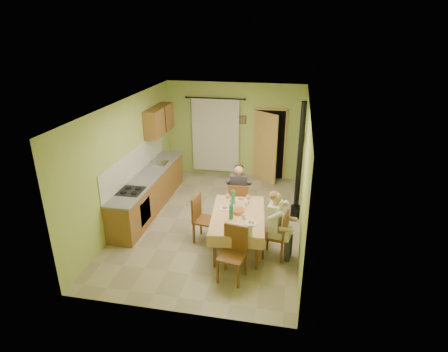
% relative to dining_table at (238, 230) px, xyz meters
% --- Properties ---
extents(floor, '(4.00, 6.00, 0.01)m').
position_rel_dining_table_xyz_m(floor, '(-0.74, 0.90, -0.38)').
color(floor, tan).
rests_on(floor, ground).
extents(room_shell, '(4.04, 6.04, 2.82)m').
position_rel_dining_table_xyz_m(room_shell, '(-0.74, 0.90, 1.44)').
color(room_shell, '#B3CB68').
rests_on(room_shell, ground).
extents(kitchen_run, '(0.64, 3.64, 1.56)m').
position_rel_dining_table_xyz_m(kitchen_run, '(-2.44, 1.30, 0.10)').
color(kitchen_run, brown).
rests_on(kitchen_run, ground).
extents(upper_cabinets, '(0.35, 1.40, 0.70)m').
position_rel_dining_table_xyz_m(upper_cabinets, '(-2.56, 2.60, 1.57)').
color(upper_cabinets, brown).
rests_on(upper_cabinets, room_shell).
extents(curtain, '(1.70, 0.07, 2.22)m').
position_rel_dining_table_xyz_m(curtain, '(-1.29, 3.80, 0.88)').
color(curtain, black).
rests_on(curtain, ground).
extents(doorway, '(0.96, 0.56, 2.15)m').
position_rel_dining_table_xyz_m(doorway, '(0.27, 3.75, 0.67)').
color(doorway, black).
rests_on(doorway, ground).
extents(dining_table, '(1.24, 1.87, 0.76)m').
position_rel_dining_table_xyz_m(dining_table, '(0.00, 0.00, 0.00)').
color(dining_table, tan).
rests_on(dining_table, ground).
extents(tableware, '(0.86, 1.60, 0.33)m').
position_rel_dining_table_xyz_m(tableware, '(0.02, -0.10, 0.45)').
color(tableware, white).
rests_on(tableware, dining_table).
extents(chair_far, '(0.49, 0.49, 1.01)m').
position_rel_dining_table_xyz_m(chair_far, '(-0.15, 1.01, -0.09)').
color(chair_far, brown).
rests_on(chair_far, ground).
extents(chair_near, '(0.53, 0.53, 1.01)m').
position_rel_dining_table_xyz_m(chair_near, '(0.07, -1.07, -0.09)').
color(chair_near, brown).
rests_on(chair_near, ground).
extents(chair_right, '(0.49, 0.49, 0.99)m').
position_rel_dining_table_xyz_m(chair_right, '(0.79, -0.22, -0.09)').
color(chair_right, brown).
rests_on(chair_right, ground).
extents(chair_left, '(0.51, 0.51, 1.02)m').
position_rel_dining_table_xyz_m(chair_left, '(-0.72, 0.11, -0.09)').
color(chair_left, brown).
rests_on(chair_left, ground).
extents(man_far, '(0.61, 0.50, 1.39)m').
position_rel_dining_table_xyz_m(man_far, '(-0.15, 1.03, 0.50)').
color(man_far, '#38333D').
rests_on(man_far, chair_far).
extents(man_right, '(0.52, 0.62, 1.39)m').
position_rel_dining_table_xyz_m(man_right, '(0.78, -0.22, 0.50)').
color(man_right, silver).
rests_on(man_right, chair_right).
extents(stove_flue, '(0.24, 0.24, 2.80)m').
position_rel_dining_table_xyz_m(stove_flue, '(1.16, 1.50, 0.64)').
color(stove_flue, black).
rests_on(stove_flue, ground).
extents(picture_back, '(0.19, 0.03, 0.23)m').
position_rel_dining_table_xyz_m(picture_back, '(-0.49, 3.87, 1.37)').
color(picture_back, black).
rests_on(picture_back, room_shell).
extents(picture_right, '(0.03, 0.31, 0.21)m').
position_rel_dining_table_xyz_m(picture_right, '(1.23, 2.10, 1.47)').
color(picture_right, brown).
rests_on(picture_right, room_shell).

